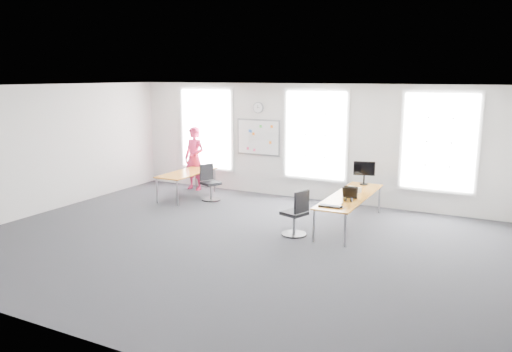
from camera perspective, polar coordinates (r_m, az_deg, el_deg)
The scene contains 22 objects.
floor at distance 9.86m, azimuth -3.21°, elevation -7.51°, with size 10.00×10.00×0.00m, color #26262C.
ceiling at distance 9.33m, azimuth -3.42°, elevation 10.19°, with size 10.00×10.00×0.00m, color white.
wall_back at distance 13.05m, azimuth 5.62°, elevation 3.89°, with size 10.00×10.00×0.00m, color silver.
wall_front at distance 6.45m, azimuth -21.64°, elevation -4.65°, with size 10.00×10.00×0.00m, color silver.
wall_left at distance 12.74m, azimuth -23.13°, elevation 2.84°, with size 10.00×10.00×0.00m, color silver.
window_left at distance 14.37m, azimuth -5.65°, elevation 5.38°, with size 1.60×0.06×2.20m, color silver.
window_mid at distance 12.89m, azimuth 6.83°, elevation 4.67°, with size 1.60×0.06×2.20m, color silver.
window_right at distance 12.19m, azimuth 20.19°, elevation 3.66°, with size 1.60×0.06×2.20m, color silver.
desk_right at distance 10.86m, azimuth 10.72°, elevation -2.41°, with size 0.75×2.81×0.68m.
desk_left at distance 13.34m, azimuth -7.90°, elevation 0.21°, with size 0.75×1.88×0.69m.
chair_right at distance 10.13m, azimuth 4.62°, elevation -4.55°, with size 0.55×0.55×0.95m.
chair_left at distance 13.06m, azimuth -5.31°, elevation -0.96°, with size 0.56×0.56×0.93m.
person at distance 14.22m, azimuth -7.06°, elevation 2.01°, with size 0.65×0.43×1.79m, color #C92452.
whiteboard at distance 13.57m, azimuth 0.26°, elevation 4.44°, with size 1.20×0.03×0.90m, color white.
wall_clock at distance 13.49m, azimuth 0.26°, elevation 7.82°, with size 0.30×0.30×0.04m, color gray.
keyboard at distance 9.83m, azimuth 8.43°, elevation -3.46°, with size 0.44×0.16×0.02m, color black.
mouse at distance 9.78m, azimuth 9.71°, elevation -3.50°, with size 0.08×0.13×0.05m, color black.
lens_cap at distance 10.09m, azimuth 9.76°, elevation -3.15°, with size 0.07×0.07×0.01m, color black.
headphones at distance 10.31m, azimuth 10.50°, elevation -2.63°, with size 0.17×0.09×0.10m.
laptop_sleeve at distance 10.57m, azimuth 10.69°, elevation -1.88°, with size 0.30×0.17×0.25m.
paper_stack at distance 11.13m, azimuth 10.96°, elevation -1.56°, with size 0.32×0.24×0.11m, color #F2E1BF.
monitor at distance 11.91m, azimuth 12.26°, elevation 0.59°, with size 0.49×0.20×0.55m.
Camera 1 is at (4.74, -8.04, 3.20)m, focal length 35.00 mm.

